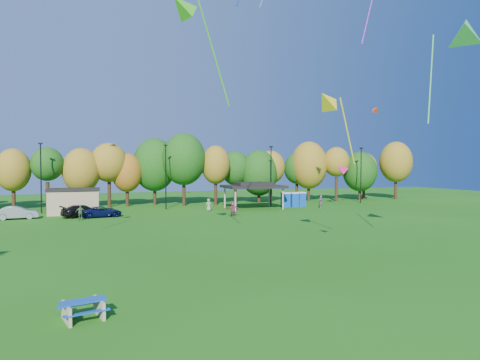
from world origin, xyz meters
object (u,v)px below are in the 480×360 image
object	(u,v)px
picnic_table	(83,308)
car_c	(102,212)
car_b	(17,213)
car_d	(83,211)
porta_potties	(294,199)

from	to	relation	value
picnic_table	car_c	world-z (taller)	car_c
car_b	car_d	size ratio (longest dim) A/B	0.91
porta_potties	picnic_table	xyz separation A→B (m)	(-28.45, -39.52, -0.65)
picnic_table	car_b	distance (m)	37.25
porta_potties	car_d	world-z (taller)	porta_potties
picnic_table	car_b	world-z (taller)	car_b
porta_potties	car_b	xyz separation A→B (m)	(-36.56, -3.17, -0.34)
porta_potties	picnic_table	size ratio (longest dim) A/B	1.80
car_c	car_d	world-z (taller)	car_d
porta_potties	car_b	distance (m)	36.70
porta_potties	car_d	distance (m)	29.63
porta_potties	picnic_table	bearing A→B (deg)	-125.75
porta_potties	car_b	bearing A→B (deg)	-175.05
porta_potties	car_d	bearing A→B (deg)	-173.31
porta_potties	car_c	distance (m)	27.62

